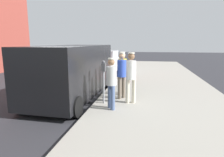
# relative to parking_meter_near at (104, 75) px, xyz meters

# --- Properties ---
(ground_plane) EXTENTS (80.00, 80.00, 0.00)m
(ground_plane) POSITION_rel_parking_meter_near_xyz_m (-1.35, -0.15, -1.18)
(ground_plane) COLOR #2D2D33
(sidewalk_slab) EXTENTS (5.00, 32.00, 0.15)m
(sidewalk_slab) POSITION_rel_parking_meter_near_xyz_m (2.15, -0.15, -1.11)
(sidewalk_slab) COLOR #9E998E
(sidewalk_slab) RESTS_ON ground
(parking_meter_near) EXTENTS (0.14, 0.18, 1.52)m
(parking_meter_near) POSITION_rel_parking_meter_near_xyz_m (0.00, 0.00, 0.00)
(parking_meter_near) COLOR gray
(parking_meter_near) RESTS_ON sidewalk_slab
(pedestrian_in_yellow) EXTENTS (0.34, 0.35, 1.75)m
(pedestrian_in_yellow) POSITION_rel_parking_meter_near_xyz_m (0.48, 1.33, -0.02)
(pedestrian_in_yellow) COLOR #726656
(pedestrian_in_yellow) RESTS_ON sidewalk_slab
(pedestrian_in_white) EXTENTS (0.35, 0.34, 1.79)m
(pedestrian_in_white) POSITION_rel_parking_meter_near_xyz_m (0.93, 0.21, 0.00)
(pedestrian_in_white) COLOR beige
(pedestrian_in_white) RESTS_ON sidewalk_slab
(pedestrian_in_blue) EXTENTS (0.34, 0.34, 1.76)m
(pedestrian_in_blue) POSITION_rel_parking_meter_near_xyz_m (0.54, 0.72, -0.02)
(pedestrian_in_blue) COLOR #726656
(pedestrian_in_blue) RESTS_ON sidewalk_slab
(pedestrian_in_gray) EXTENTS (0.34, 0.34, 1.65)m
(pedestrian_in_gray) POSITION_rel_parking_meter_near_xyz_m (0.38, -0.54, -0.09)
(pedestrian_in_gray) COLOR #4C608C
(pedestrian_in_gray) RESTS_ON sidewalk_slab
(parked_van) EXTENTS (2.26, 5.26, 2.15)m
(parked_van) POSITION_rel_parking_meter_near_xyz_m (-1.50, 0.95, -0.03)
(parked_van) COLOR black
(parked_van) RESTS_ON ground
(parked_sedan_ahead) EXTENTS (2.15, 4.49, 1.65)m
(parked_sedan_ahead) POSITION_rel_parking_meter_near_xyz_m (-1.69, 7.72, -0.43)
(parked_sedan_ahead) COLOR #BCBCC1
(parked_sedan_ahead) RESTS_ON ground
(fire_hydrant) EXTENTS (0.24, 0.24, 0.86)m
(fire_hydrant) POSITION_rel_parking_meter_near_xyz_m (0.10, 4.73, -0.61)
(fire_hydrant) COLOR red
(fire_hydrant) RESTS_ON sidewalk_slab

